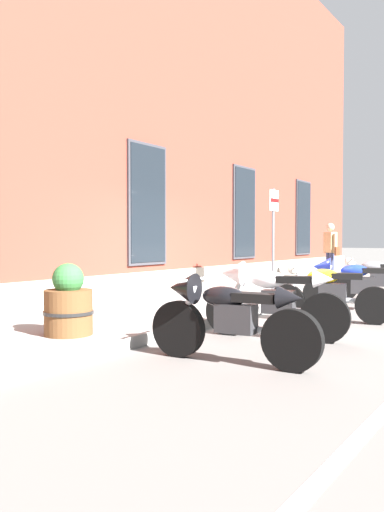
% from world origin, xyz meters
% --- Properties ---
extents(ground_plane, '(140.00, 140.00, 0.00)m').
position_xyz_m(ground_plane, '(0.00, 0.00, 0.00)').
color(ground_plane, '#565451').
extents(sidewalk, '(31.00, 2.61, 0.16)m').
position_xyz_m(sidewalk, '(0.00, 1.30, 0.08)').
color(sidewalk, slate).
rests_on(sidewalk, ground_plane).
extents(brick_pub_facade, '(25.00, 5.67, 9.90)m').
position_xyz_m(brick_pub_facade, '(0.00, 5.40, 4.94)').
color(brick_pub_facade, maroon).
rests_on(brick_pub_facade, ground_plane).
extents(motorcycle_black_sport, '(0.62, 2.04, 0.99)m').
position_xyz_m(motorcycle_black_sport, '(-3.39, -1.33, 0.54)').
color(motorcycle_black_sport, black).
rests_on(motorcycle_black_sport, ground_plane).
extents(motorcycle_white_sport, '(0.65, 2.02, 1.07)m').
position_xyz_m(motorcycle_white_sport, '(-1.82, -1.10, 0.58)').
color(motorcycle_white_sport, black).
rests_on(motorcycle_white_sport, ground_plane).
extents(motorcycle_yellow_naked, '(0.75, 1.99, 0.95)m').
position_xyz_m(motorcycle_yellow_naked, '(-0.00, -1.28, 0.48)').
color(motorcycle_yellow_naked, black).
rests_on(motorcycle_yellow_naked, ground_plane).
extents(motorcycle_blue_sport, '(0.85, 2.10, 1.02)m').
position_xyz_m(motorcycle_blue_sport, '(1.64, -1.23, 0.56)').
color(motorcycle_blue_sport, black).
rests_on(motorcycle_blue_sport, ground_plane).
extents(motorcycle_grey_naked, '(0.85, 2.01, 0.96)m').
position_xyz_m(motorcycle_grey_naked, '(3.37, -1.19, 0.48)').
color(motorcycle_grey_naked, black).
rests_on(motorcycle_grey_naked, ground_plane).
extents(pedestrian_tan_coat, '(0.46, 0.57, 1.67)m').
position_xyz_m(pedestrian_tan_coat, '(6.05, 0.82, 1.09)').
color(pedestrian_tan_coat, '#2D3351').
rests_on(pedestrian_tan_coat, sidewalk).
extents(parking_sign, '(0.36, 0.07, 2.28)m').
position_xyz_m(parking_sign, '(1.64, 0.50, 1.64)').
color(parking_sign, '#4C4C51').
rests_on(parking_sign, sidewalk).
extents(barrel_planter, '(0.64, 0.64, 0.92)m').
position_xyz_m(barrel_planter, '(-3.81, 0.76, 0.54)').
color(barrel_planter, brown).
rests_on(barrel_planter, sidewalk).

